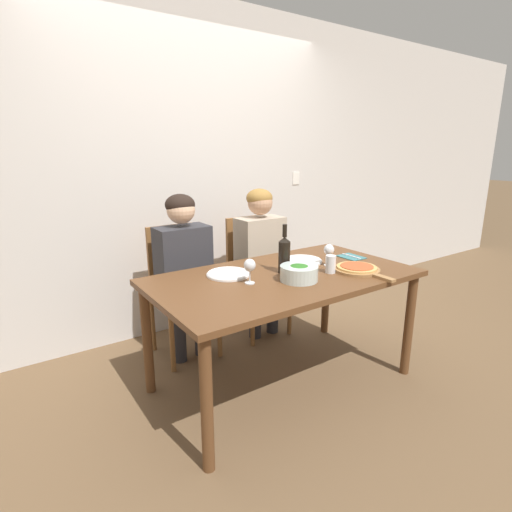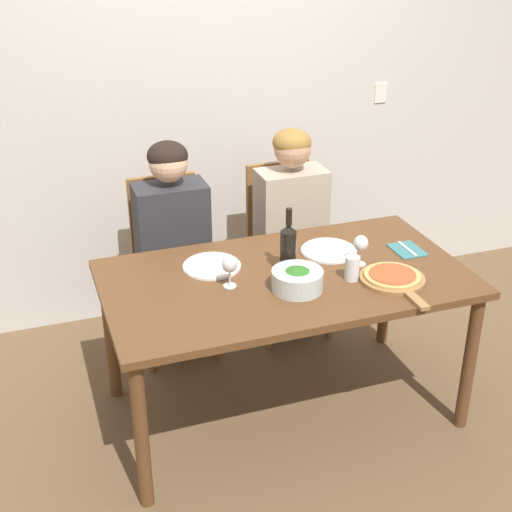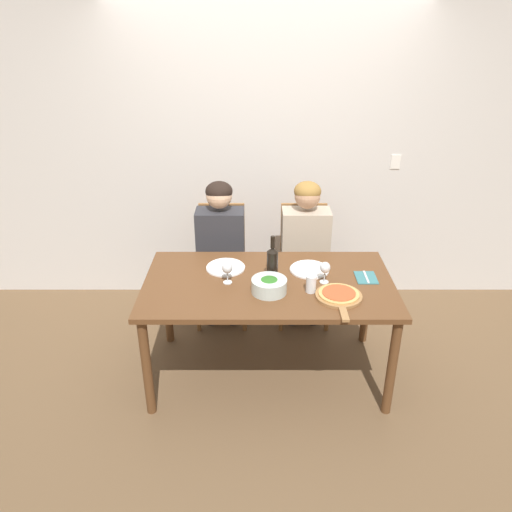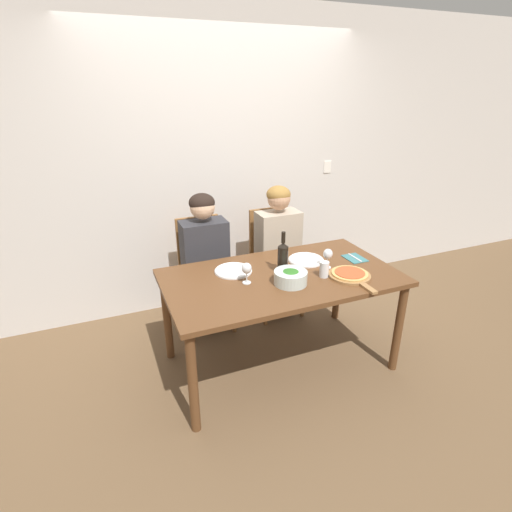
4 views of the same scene
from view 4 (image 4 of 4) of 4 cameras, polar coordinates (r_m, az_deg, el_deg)
ground_plane at (r=3.28m, az=3.32°, el=-14.86°), size 40.00×40.00×0.00m
back_wall at (r=3.80m, az=-4.54°, el=12.95°), size 10.00×0.06×2.70m
dining_table at (r=2.91m, az=3.62°, el=-4.21°), size 1.68×0.92×0.76m
chair_left at (r=3.55m, az=-7.59°, el=-1.99°), size 0.42×0.42×0.98m
chair_right at (r=3.76m, az=2.43°, el=-0.31°), size 0.42×0.42×0.98m
person_woman at (r=3.36m, az=-7.26°, el=0.67°), size 0.47×0.51×1.23m
person_man at (r=3.58m, az=3.27°, el=2.27°), size 0.47×0.51×1.23m
wine_bottle at (r=2.86m, az=3.86°, el=-0.15°), size 0.08×0.08×0.32m
broccoli_bowl at (r=2.74m, az=4.94°, el=-3.05°), size 0.23×0.23×0.10m
dinner_plate_left at (r=2.93m, az=-3.26°, el=-2.09°), size 0.28×0.28×0.02m
dinner_plate_right at (r=3.12m, az=7.16°, el=-0.53°), size 0.28×0.28×0.02m
pizza_on_board at (r=2.92m, az=13.32°, el=-2.66°), size 0.30×0.44×0.04m
wine_glass_left at (r=2.72m, az=-1.35°, el=-1.91°), size 0.07×0.07×0.15m
wine_glass_right at (r=2.99m, az=10.23°, el=0.17°), size 0.07×0.07×0.15m
water_tumbler at (r=2.87m, az=9.72°, el=-1.89°), size 0.07×0.07×0.11m
fork_on_napkin at (r=3.24m, az=13.92°, el=-0.31°), size 0.14×0.18×0.01m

